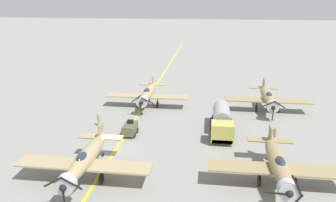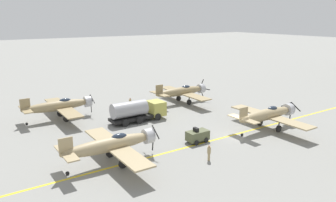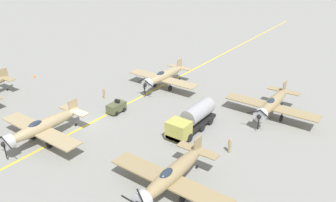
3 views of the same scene
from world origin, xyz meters
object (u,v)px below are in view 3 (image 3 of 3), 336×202
at_px(fuel_tanker, 192,119).
at_px(ground_crew_walking, 104,93).
at_px(airplane_mid_left, 171,175).
at_px(traffic_cone, 34,76).
at_px(airplane_near_center, 164,76).
at_px(airplane_mid_center, 42,127).
at_px(ground_crew_inspecting, 230,145).
at_px(tow_tractor, 116,107).
at_px(airplane_near_left, 272,104).

distance_m(fuel_tanker, ground_crew_walking, 15.41).
xyz_separation_m(airplane_mid_left, traffic_cone, (36.02, -10.22, -1.74)).
xyz_separation_m(airplane_near_center, airplane_mid_left, (-15.16, 19.40, 0.00)).
relative_size(airplane_mid_center, airplane_mid_left, 1.00).
distance_m(airplane_mid_center, ground_crew_inspecting, 21.01).
xyz_separation_m(tow_tractor, traffic_cone, (20.73, -1.36, -0.52)).
bearing_deg(traffic_cone, airplane_mid_left, 164.16).
bearing_deg(ground_crew_inspecting, airplane_mid_left, 81.11).
relative_size(airplane_mid_left, fuel_tanker, 1.50).
bearing_deg(ground_crew_walking, airplane_near_left, -158.78).
bearing_deg(airplane_near_center, airplane_mid_center, 69.86).
height_order(airplane_mid_center, fuel_tanker, airplane_mid_center).
bearing_deg(tow_tractor, ground_crew_inspecting, -179.52).
bearing_deg(fuel_tanker, ground_crew_walking, -0.91).
xyz_separation_m(airplane_mid_center, airplane_near_center, (-1.65, -20.82, 0.00)).
bearing_deg(fuel_tanker, airplane_mid_left, 112.69).
relative_size(airplane_mid_left, ground_crew_walking, 7.17).
bearing_deg(airplane_mid_center, fuel_tanker, -124.31).
distance_m(tow_tractor, ground_crew_inspecting, 16.70).
height_order(fuel_tanker, traffic_cone, fuel_tanker).
bearing_deg(airplane_mid_left, ground_crew_walking, -36.39).
xyz_separation_m(fuel_tanker, traffic_cone, (31.50, 0.60, -1.24)).
relative_size(airplane_near_left, ground_crew_walking, 7.17).
height_order(fuel_tanker, tow_tractor, fuel_tanker).
bearing_deg(fuel_tanker, tow_tractor, 10.31).
distance_m(fuel_tanker, tow_tractor, 10.97).
xyz_separation_m(airplane_mid_center, traffic_cone, (19.21, -11.64, -1.74)).
relative_size(airplane_mid_center, tow_tractor, 4.62).
xyz_separation_m(airplane_mid_left, fuel_tanker, (4.52, -10.82, -0.50)).
bearing_deg(tow_tractor, airplane_mid_left, 149.92).
xyz_separation_m(fuel_tanker, ground_crew_inspecting, (-5.93, 1.82, -0.51)).
relative_size(tow_tractor, ground_crew_inspecting, 1.42).
height_order(airplane_mid_center, ground_crew_walking, airplane_mid_center).
height_order(airplane_mid_left, ground_crew_walking, airplane_mid_left).
height_order(airplane_near_left, traffic_cone, airplane_near_left).
distance_m(airplane_mid_center, airplane_mid_left, 16.87).
relative_size(airplane_near_center, traffic_cone, 21.82).
distance_m(tow_tractor, traffic_cone, 20.78).
distance_m(airplane_mid_left, traffic_cone, 37.48).
relative_size(airplane_near_center, airplane_mid_left, 1.00).
bearing_deg(fuel_tanker, airplane_near_left, -127.14).
bearing_deg(traffic_cone, airplane_near_left, -166.15).
xyz_separation_m(airplane_near_center, tow_tractor, (0.13, 10.55, -1.22)).
relative_size(airplane_near_left, airplane_mid_center, 1.00).
distance_m(airplane_near_left, ground_crew_walking, 23.70).
bearing_deg(tow_tractor, airplane_near_center, -90.73).
relative_size(fuel_tanker, tow_tractor, 3.08).
xyz_separation_m(airplane_near_center, ground_crew_walking, (4.75, 8.34, -1.10)).
bearing_deg(tow_tractor, traffic_cone, -3.76).
bearing_deg(traffic_cone, fuel_tanker, -178.91).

